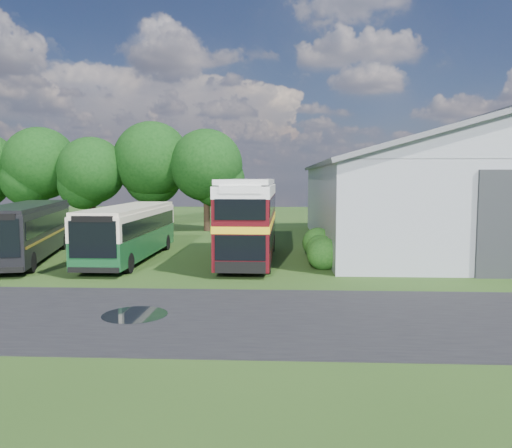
# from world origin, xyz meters

# --- Properties ---
(ground) EXTENTS (120.00, 120.00, 0.00)m
(ground) POSITION_xyz_m (0.00, 0.00, 0.00)
(ground) COLOR #1F3B13
(ground) RESTS_ON ground
(asphalt_road) EXTENTS (60.00, 8.00, 0.02)m
(asphalt_road) POSITION_xyz_m (3.00, -3.00, 0.00)
(asphalt_road) COLOR black
(asphalt_road) RESTS_ON ground
(puddle) EXTENTS (2.20, 2.20, 0.01)m
(puddle) POSITION_xyz_m (-1.50, -3.00, 0.00)
(puddle) COLOR black
(puddle) RESTS_ON ground
(storage_shed) EXTENTS (18.80, 24.80, 8.15)m
(storage_shed) POSITION_xyz_m (15.00, 15.98, 4.17)
(storage_shed) COLOR gray
(storage_shed) RESTS_ON ground
(tree_left_a) EXTENTS (6.46, 6.46, 9.12)m
(tree_left_a) POSITION_xyz_m (-18.00, 24.50, 5.87)
(tree_left_a) COLOR black
(tree_left_a) RESTS_ON ground
(tree_left_b) EXTENTS (5.78, 5.78, 8.16)m
(tree_left_b) POSITION_xyz_m (-13.00, 23.50, 5.25)
(tree_left_b) COLOR black
(tree_left_b) RESTS_ON ground
(tree_mid) EXTENTS (6.80, 6.80, 9.60)m
(tree_mid) POSITION_xyz_m (-8.00, 24.80, 6.18)
(tree_mid) COLOR black
(tree_mid) RESTS_ON ground
(tree_right_a) EXTENTS (6.26, 6.26, 8.83)m
(tree_right_a) POSITION_xyz_m (-3.00, 23.80, 5.69)
(tree_right_a) COLOR black
(tree_right_a) RESTS_ON ground
(shrub_front) EXTENTS (1.70, 1.70, 1.70)m
(shrub_front) POSITION_xyz_m (5.60, 6.00, 0.00)
(shrub_front) COLOR #194714
(shrub_front) RESTS_ON ground
(shrub_mid) EXTENTS (1.60, 1.60, 1.60)m
(shrub_mid) POSITION_xyz_m (5.60, 8.00, 0.00)
(shrub_mid) COLOR #194714
(shrub_mid) RESTS_ON ground
(shrub_back) EXTENTS (1.80, 1.80, 1.80)m
(shrub_back) POSITION_xyz_m (5.60, 10.00, 0.00)
(shrub_back) COLOR #194714
(shrub_back) RESTS_ON ground
(bus_green_single) EXTENTS (2.65, 11.06, 3.05)m
(bus_green_single) POSITION_xyz_m (-5.04, 8.21, 1.62)
(bus_green_single) COLOR black
(bus_green_single) RESTS_ON ground
(bus_maroon_double) EXTENTS (2.85, 10.62, 4.55)m
(bus_maroon_double) POSITION_xyz_m (1.66, 8.24, 2.27)
(bus_maroon_double) COLOR black
(bus_maroon_double) RESTS_ON ground
(bus_dark_single) EXTENTS (5.25, 11.73, 3.15)m
(bus_dark_single) POSITION_xyz_m (-10.81, 7.84, 1.68)
(bus_dark_single) COLOR black
(bus_dark_single) RESTS_ON ground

